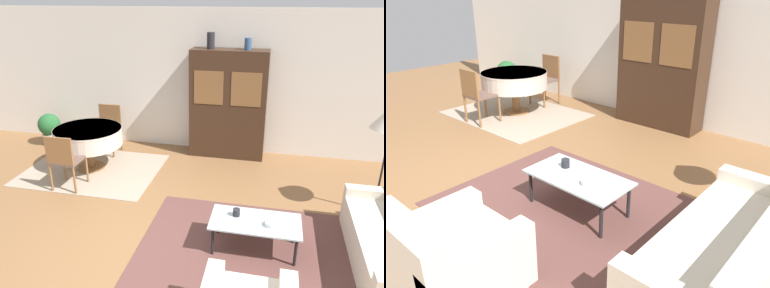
# 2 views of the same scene
# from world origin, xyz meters

# --- Properties ---
(ground_plane) EXTENTS (14.00, 14.00, 0.00)m
(ground_plane) POSITION_xyz_m (0.00, 0.00, 0.00)
(ground_plane) COLOR brown
(wall_back) EXTENTS (10.00, 0.06, 2.70)m
(wall_back) POSITION_xyz_m (0.00, 3.63, 1.35)
(wall_back) COLOR silver
(wall_back) RESTS_ON ground_plane
(area_rug) EXTENTS (2.66, 2.07, 0.01)m
(area_rug) POSITION_xyz_m (1.11, 0.46, 0.01)
(area_rug) COLOR brown
(area_rug) RESTS_ON ground_plane
(dining_rug) EXTENTS (2.30, 1.79, 0.01)m
(dining_rug) POSITION_xyz_m (-1.77, 2.12, 0.01)
(dining_rug) COLOR gray
(dining_rug) RESTS_ON ground_plane
(coffee_table) EXTENTS (1.07, 0.56, 0.39)m
(coffee_table) POSITION_xyz_m (1.18, 0.51, 0.36)
(coffee_table) COLOR black
(coffee_table) RESTS_ON area_rug
(display_cabinet) EXTENTS (1.40, 0.47, 2.01)m
(display_cabinet) POSITION_xyz_m (0.45, 3.35, 1.01)
(display_cabinet) COLOR #382316
(display_cabinet) RESTS_ON ground_plane
(dining_table) EXTENTS (1.18, 1.18, 0.74)m
(dining_table) POSITION_xyz_m (-1.83, 2.19, 0.60)
(dining_table) COLOR brown
(dining_table) RESTS_ON dining_rug
(dining_chair_near) EXTENTS (0.44, 0.44, 0.92)m
(dining_chair_near) POSITION_xyz_m (-1.83, 1.39, 0.54)
(dining_chair_near) COLOR brown
(dining_chair_near) RESTS_ON dining_rug
(dining_chair_far) EXTENTS (0.44, 0.44, 0.92)m
(dining_chair_far) POSITION_xyz_m (-1.83, 2.99, 0.54)
(dining_chair_far) COLOR brown
(dining_chair_far) RESTS_ON dining_rug
(cup) EXTENTS (0.09, 0.09, 0.09)m
(cup) POSITION_xyz_m (0.94, 0.57, 0.44)
(cup) COLOR #232328
(cup) RESTS_ON coffee_table
(bowl) EXTENTS (0.16, 0.16, 0.05)m
(bowl) POSITION_xyz_m (1.37, 0.45, 0.42)
(bowl) COLOR white
(bowl) RESTS_ON coffee_table
(vase_tall) EXTENTS (0.14, 0.14, 0.28)m
(vase_tall) POSITION_xyz_m (0.10, 3.35, 2.15)
(vase_tall) COLOR #232328
(vase_tall) RESTS_ON display_cabinet
(vase_short) EXTENTS (0.12, 0.12, 0.20)m
(vase_short) POSITION_xyz_m (0.76, 3.35, 2.11)
(vase_short) COLOR #33517A
(vase_short) RESTS_ON display_cabinet
(potted_plant) EXTENTS (0.45, 0.45, 0.65)m
(potted_plant) POSITION_xyz_m (-3.18, 3.08, 0.36)
(potted_plant) COLOR beige
(potted_plant) RESTS_ON ground_plane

